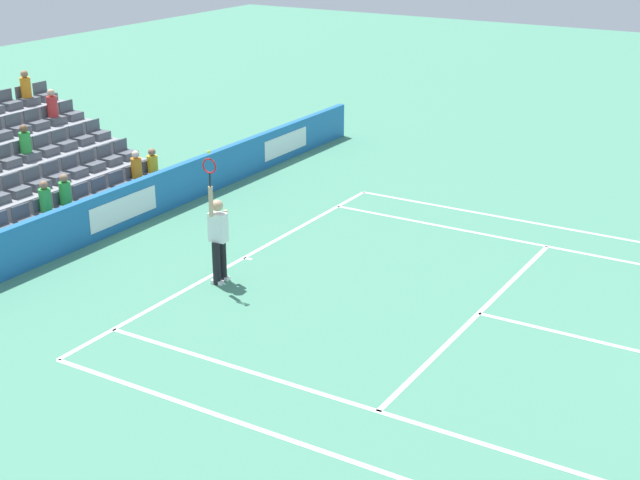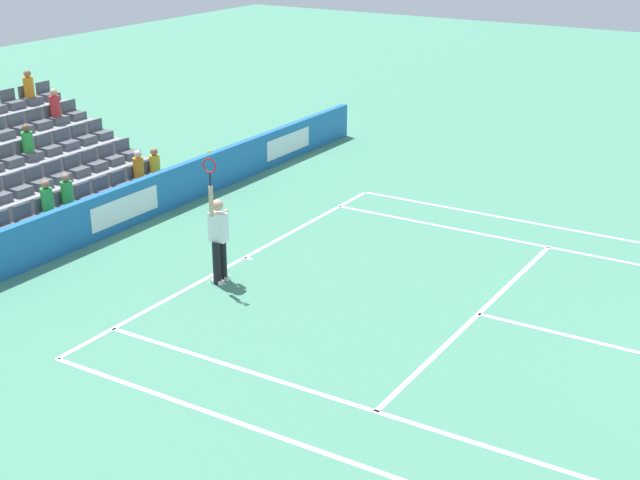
{
  "view_description": "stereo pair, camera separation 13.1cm",
  "coord_description": "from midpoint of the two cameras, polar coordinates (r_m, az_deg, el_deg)",
  "views": [
    {
      "loc": [
        15.07,
        -0.83,
        7.51
      ],
      "look_at": [
        0.67,
        -9.54,
        1.1
      ],
      "focal_mm": 51.33,
      "sensor_mm": 36.0,
      "label": 1
    },
    {
      "loc": [
        15.0,
        -0.72,
        7.51
      ],
      "look_at": [
        0.67,
        -9.54,
        1.1
      ],
      "focal_mm": 51.33,
      "sensor_mm": 36.0,
      "label": 2
    }
  ],
  "objects": [
    {
      "name": "line_singles_sideline_right",
      "position": [
        21.21,
        14.98,
        -0.62
      ],
      "size": [
        0.1,
        11.89,
        0.01
      ],
      "primitive_type": "cube",
      "color": "white",
      "rests_on": "ground"
    },
    {
      "name": "line_doubles_sideline_right",
      "position": [
        22.45,
        16.0,
        0.48
      ],
      "size": [
        0.1,
        11.89,
        0.01
      ],
      "primitive_type": "cube",
      "color": "white",
      "rests_on": "ground"
    },
    {
      "name": "stadium_stand",
      "position": [
        24.57,
        -18.65,
        3.94
      ],
      "size": [
        5.58,
        4.75,
        3.04
      ],
      "color": "gray",
      "rests_on": "ground"
    },
    {
      "name": "tennis_player",
      "position": [
        18.6,
        -6.56,
        0.19
      ],
      "size": [
        0.53,
        0.38,
        2.85
      ],
      "color": "black",
      "rests_on": "ground"
    },
    {
      "name": "line_doubles_sideline_left",
      "position": [
        13.2,
        2.31,
        -13.82
      ],
      "size": [
        0.1,
        11.89,
        0.01
      ],
      "primitive_type": "cube",
      "color": "white",
      "rests_on": "ground"
    },
    {
      "name": "line_centre_mark",
      "position": [
        20.09,
        -4.71,
        -1.16
      ],
      "size": [
        0.1,
        0.2,
        0.01
      ],
      "primitive_type": "cube",
      "color": "white",
      "rests_on": "ground"
    },
    {
      "name": "line_service",
      "position": [
        17.72,
        9.66,
        -4.53
      ],
      "size": [
        8.23,
        0.1,
        0.01
      ],
      "primitive_type": "cube",
      "color": "white",
      "rests_on": "ground"
    },
    {
      "name": "line_singles_sideline_left",
      "position": [
        14.22,
        5.03,
        -11.09
      ],
      "size": [
        0.1,
        11.89,
        0.01
      ],
      "primitive_type": "cube",
      "color": "white",
      "rests_on": "ground"
    },
    {
      "name": "sponsor_barrier",
      "position": [
        22.15,
        -12.5,
        1.95
      ],
      "size": [
        21.0,
        0.22,
        1.05
      ],
      "color": "#1E66AD",
      "rests_on": "ground"
    },
    {
      "name": "line_baseline",
      "position": [
        20.15,
        -4.94,
        -1.11
      ],
      "size": [
        10.97,
        0.1,
        0.01
      ],
      "primitive_type": "cube",
      "color": "white",
      "rests_on": "ground"
    }
  ]
}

